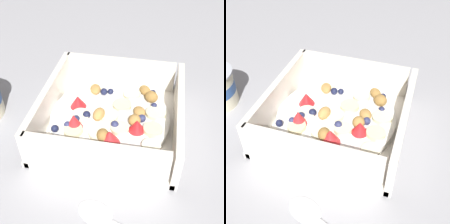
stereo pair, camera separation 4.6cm
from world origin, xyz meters
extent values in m
plane|color=#9E9EA3|center=(0.00, 0.00, 0.00)|extent=(2.40, 2.40, 0.00)
cube|color=white|center=(0.01, 0.00, 0.01)|extent=(0.21, 0.21, 0.01)
cube|color=white|center=(0.01, -0.10, 0.03)|extent=(0.21, 0.01, 0.07)
cube|color=white|center=(0.01, 0.10, 0.03)|extent=(0.21, 0.01, 0.07)
cube|color=white|center=(-0.10, 0.00, 0.03)|extent=(0.01, 0.19, 0.07)
cube|color=white|center=(0.11, 0.00, 0.03)|extent=(0.01, 0.19, 0.07)
cylinder|color=white|center=(0.01, 0.00, 0.02)|extent=(0.19, 0.19, 0.01)
cylinder|color=beige|center=(-0.04, 0.05, 0.03)|extent=(0.04, 0.04, 0.01)
cylinder|color=#F7EFC6|center=(-0.01, 0.04, 0.03)|extent=(0.03, 0.03, 0.01)
cylinder|color=#F4EAB7|center=(0.07, 0.04, 0.03)|extent=(0.04, 0.04, 0.01)
cylinder|color=#F7EFC6|center=(0.00, 0.00, 0.03)|extent=(0.04, 0.04, 0.01)
cylinder|color=#F4EAB7|center=(0.06, -0.03, 0.03)|extent=(0.04, 0.04, 0.01)
cylinder|color=#F4EAB7|center=(-0.02, -0.02, 0.03)|extent=(0.03, 0.03, 0.01)
cylinder|color=#F4EAB7|center=(0.02, -0.07, 0.03)|extent=(0.04, 0.04, 0.01)
cylinder|color=#F7EFC6|center=(-0.04, 0.01, 0.03)|extent=(0.03, 0.03, 0.01)
cylinder|color=#F7EFC6|center=(-0.05, -0.07, 0.03)|extent=(0.03, 0.03, 0.01)
cylinder|color=beige|center=(0.03, -0.02, 0.03)|extent=(0.04, 0.04, 0.01)
cylinder|color=beige|center=(-0.02, -0.07, 0.03)|extent=(0.04, 0.04, 0.01)
cone|color=red|center=(0.02, 0.05, 0.03)|extent=(0.03, 0.03, 0.02)
cone|color=red|center=(-0.03, 0.05, 0.04)|extent=(0.04, 0.04, 0.02)
cone|color=red|center=(-0.05, -0.01, 0.03)|extent=(0.04, 0.04, 0.02)
cone|color=red|center=(-0.02, -0.05, 0.03)|extent=(0.03, 0.03, 0.02)
sphere|color=#191E3D|center=(0.06, 0.01, 0.03)|extent=(0.01, 0.01, 0.01)
sphere|color=navy|center=(0.00, -0.05, 0.03)|extent=(0.01, 0.01, 0.01)
sphere|color=#191E3D|center=(-0.05, 0.07, 0.03)|extent=(0.01, 0.01, 0.01)
sphere|color=#191E3D|center=(0.07, -0.06, 0.03)|extent=(0.01, 0.01, 0.01)
sphere|color=#23284C|center=(-0.02, 0.05, 0.03)|extent=(0.01, 0.01, 0.01)
sphere|color=#23284C|center=(0.03, -0.07, 0.03)|extent=(0.01, 0.01, 0.01)
sphere|color=#191E3D|center=(-0.01, 0.03, 0.03)|extent=(0.01, 0.01, 0.01)
sphere|color=navy|center=(-0.03, 0.06, 0.03)|extent=(0.01, 0.01, 0.01)
sphere|color=#191E3D|center=(0.06, 0.02, 0.03)|extent=(0.01, 0.01, 0.01)
sphere|color=navy|center=(-0.02, -0.01, 0.03)|extent=(0.01, 0.01, 0.01)
ellipsoid|color=olive|center=(0.05, -0.06, 0.03)|extent=(0.03, 0.03, 0.02)
ellipsoid|color=#AD7F42|center=(-0.01, -0.04, 0.03)|extent=(0.02, 0.02, 0.02)
ellipsoid|color=#AD7F42|center=(0.06, 0.04, 0.03)|extent=(0.03, 0.02, 0.01)
ellipsoid|color=#AD7F42|center=(0.01, -0.05, 0.03)|extent=(0.03, 0.03, 0.01)
ellipsoid|color=olive|center=(-0.05, 0.00, 0.03)|extent=(0.02, 0.02, 0.02)
ellipsoid|color=olive|center=(0.07, -0.05, 0.03)|extent=(0.03, 0.03, 0.01)
ellipsoid|color=tan|center=(-0.01, 0.02, 0.03)|extent=(0.03, 0.02, 0.02)
ellipsoid|color=silver|center=(-0.15, -0.01, 0.00)|extent=(0.05, 0.06, 0.01)
camera|label=1|loc=(-0.34, -0.07, 0.34)|focal=47.31mm
camera|label=2|loc=(-0.32, -0.11, 0.34)|focal=47.31mm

